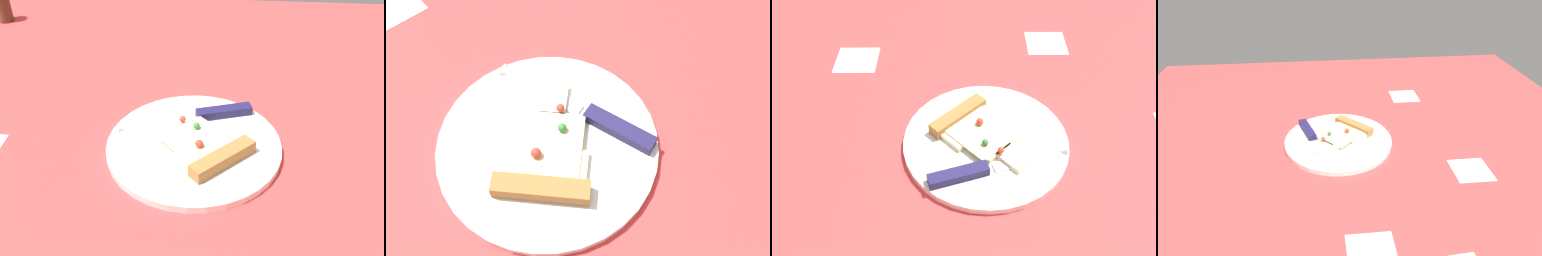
{
  "view_description": "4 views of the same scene",
  "coord_description": "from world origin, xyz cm",
  "views": [
    {
      "loc": [
        9.82,
        -53.29,
        48.3
      ],
      "look_at": [
        4.99,
        8.17,
        1.87
      ],
      "focal_mm": 42.34,
      "sensor_mm": 36.0,
      "label": 1
    },
    {
      "loc": [
        30.49,
        -11.14,
        54.55
      ],
      "look_at": [
        7.12,
        8.71,
        3.0
      ],
      "focal_mm": 43.76,
      "sensor_mm": 36.0,
      "label": 2
    },
    {
      "loc": [
        9.64,
        51.94,
        53.24
      ],
      "look_at": [
        9.4,
        4.09,
        3.46
      ],
      "focal_mm": 37.47,
      "sensor_mm": 36.0,
      "label": 3
    },
    {
      "loc": [
        -73.05,
        9.88,
        51.52
      ],
      "look_at": [
        6.38,
        1.53,
        4.18
      ],
      "focal_mm": 32.23,
      "sensor_mm": 36.0,
      "label": 4
    }
  ],
  "objects": [
    {
      "name": "ground_plane",
      "position": [
        -0.03,
        -0.0,
        -1.5
      ],
      "size": [
        143.95,
        143.95,
        3.0
      ],
      "color": "#D13838",
      "rests_on": "ground"
    },
    {
      "name": "pizza_slice",
      "position": [
        7.38,
        2.95,
        2.09
      ],
      "size": [
        17.68,
        17.95,
        2.62
      ],
      "rotation": [
        0.0,
        0.0,
        0.77
      ],
      "color": "beige",
      "rests_on": "plate"
    },
    {
      "name": "knife",
      "position": [
        5.96,
        11.73,
        1.9
      ],
      "size": [
        23.53,
        9.18,
        2.45
      ],
      "rotation": [
        0.0,
        0.0,
        1.87
      ],
      "color": "silver",
      "rests_on": "plate"
    },
    {
      "name": "plate",
      "position": [
        5.58,
        4.81,
        0.65
      ],
      "size": [
        28.87,
        28.87,
        1.3
      ],
      "primitive_type": "cylinder",
      "color": "white",
      "rests_on": "ground_plane"
    }
  ]
}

